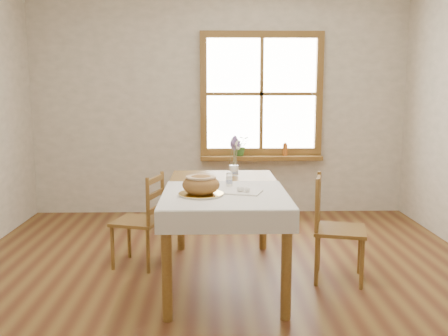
# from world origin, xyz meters

# --- Properties ---
(ground) EXTENTS (5.00, 5.00, 0.00)m
(ground) POSITION_xyz_m (0.00, 0.00, 0.00)
(ground) COLOR brown
(ground) RESTS_ON ground
(room_walls) EXTENTS (4.60, 5.10, 2.65)m
(room_walls) POSITION_xyz_m (0.00, 0.00, 1.71)
(room_walls) COLOR #EFE3CF
(room_walls) RESTS_ON ground
(window) EXTENTS (1.46, 0.08, 1.46)m
(window) POSITION_xyz_m (0.50, 2.47, 1.45)
(window) COLOR brown
(window) RESTS_ON ground
(window_sill) EXTENTS (1.46, 0.20, 0.05)m
(window_sill) POSITION_xyz_m (0.50, 2.40, 0.69)
(window_sill) COLOR brown
(window_sill) RESTS_ON ground
(dining_table) EXTENTS (0.90, 1.60, 0.75)m
(dining_table) POSITION_xyz_m (0.00, 0.30, 0.66)
(dining_table) COLOR brown
(dining_table) RESTS_ON ground
(table_linen) EXTENTS (0.91, 0.99, 0.01)m
(table_linen) POSITION_xyz_m (0.00, -0.00, 0.76)
(table_linen) COLOR white
(table_linen) RESTS_ON dining_table
(chair_left) EXTENTS (0.48, 0.47, 0.80)m
(chair_left) POSITION_xyz_m (-0.73, 0.62, 0.40)
(chair_left) COLOR brown
(chair_left) RESTS_ON ground
(chair_right) EXTENTS (0.50, 0.48, 0.84)m
(chair_right) POSITION_xyz_m (0.92, 0.25, 0.42)
(chair_right) COLOR brown
(chair_right) RESTS_ON ground
(bread_plate) EXTENTS (0.35, 0.35, 0.02)m
(bread_plate) POSITION_xyz_m (-0.17, -0.06, 0.77)
(bread_plate) COLOR white
(bread_plate) RESTS_ON table_linen
(bread_loaf) EXTENTS (0.27, 0.27, 0.15)m
(bread_loaf) POSITION_xyz_m (-0.17, -0.06, 0.85)
(bread_loaf) COLOR brown
(bread_loaf) RESTS_ON bread_plate
(egg_napkin) EXTENTS (0.31, 0.28, 0.01)m
(egg_napkin) POSITION_xyz_m (0.13, 0.03, 0.77)
(egg_napkin) COLOR white
(egg_napkin) RESTS_ON table_linen
(eggs) EXTENTS (0.24, 0.23, 0.04)m
(eggs) POSITION_xyz_m (0.13, 0.03, 0.79)
(eggs) COLOR white
(eggs) RESTS_ON egg_napkin
(salt_shaker) EXTENTS (0.05, 0.05, 0.09)m
(salt_shaker) POSITION_xyz_m (0.04, 0.27, 0.81)
(salt_shaker) COLOR white
(salt_shaker) RESTS_ON table_linen
(pepper_shaker) EXTENTS (0.06, 0.06, 0.10)m
(pepper_shaker) POSITION_xyz_m (0.04, 0.41, 0.81)
(pepper_shaker) COLOR white
(pepper_shaker) RESTS_ON table_linen
(flower_vase) EXTENTS (0.08, 0.08, 0.09)m
(flower_vase) POSITION_xyz_m (0.10, 0.78, 0.79)
(flower_vase) COLOR white
(flower_vase) RESTS_ON dining_table
(lavender_bouquet) EXTENTS (0.14, 0.14, 0.26)m
(lavender_bouquet) POSITION_xyz_m (0.10, 0.78, 0.97)
(lavender_bouquet) COLOR #6C5190
(lavender_bouquet) RESTS_ON flower_vase
(potted_plant) EXTENTS (0.24, 0.26, 0.18)m
(potted_plant) POSITION_xyz_m (0.24, 2.40, 0.81)
(potted_plant) COLOR #36692A
(potted_plant) RESTS_ON window_sill
(amber_bottle) EXTENTS (0.06, 0.06, 0.16)m
(amber_bottle) POSITION_xyz_m (0.79, 2.40, 0.79)
(amber_bottle) COLOR #A5571E
(amber_bottle) RESTS_ON window_sill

